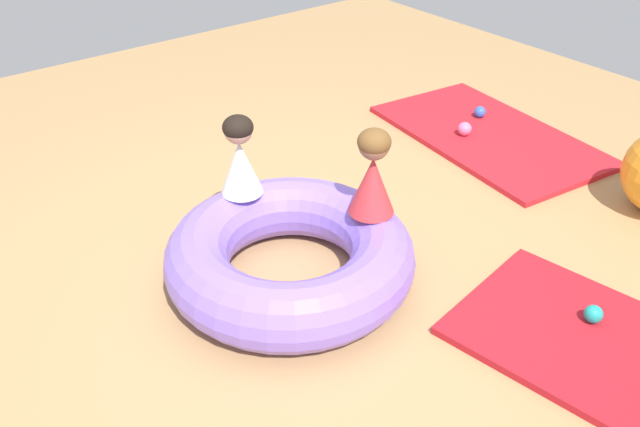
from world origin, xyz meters
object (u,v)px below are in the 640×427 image
child_in_white (240,156)px  play_ball_blue (480,112)px  child_in_red (373,173)px  play_ball_pink (465,129)px  inflatable_cushion (290,256)px  play_ball_teal (593,314)px

child_in_white → play_ball_blue: child_in_white is taller
child_in_red → play_ball_blue: size_ratio=5.45×
play_ball_pink → child_in_red: bearing=-65.9°
inflatable_cushion → play_ball_pink: inflatable_cushion is taller
child_in_red → play_ball_pink: (-0.70, 1.56, -0.48)m
play_ball_pink → inflatable_cushion: bearing=-74.2°
play_ball_teal → play_ball_pink: (-1.77, 1.05, 0.01)m
play_ball_blue → play_ball_pink: (0.14, -0.33, 0.01)m
child_in_white → play_ball_blue: (-0.24, 2.32, -0.48)m
child_in_red → play_ball_pink: 1.77m
child_in_red → inflatable_cushion: bearing=121.9°
child_in_red → child_in_white: child_in_red is taller
child_in_white → play_ball_blue: bearing=-34.5°
play_ball_blue → play_ball_pink: bearing=-67.3°
child_in_white → play_ball_teal: child_in_white is taller
inflatable_cushion → child_in_white: bearing=178.5°
child_in_red → child_in_white: size_ratio=1.04×
inflatable_cushion → play_ball_blue: size_ratio=14.95×
inflatable_cushion → child_in_white: child_in_white is taller
child_in_white → play_ball_pink: (-0.10, 1.99, -0.47)m
child_in_white → play_ball_pink: size_ratio=4.46×
play_ball_teal → play_ball_pink: bearing=149.3°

